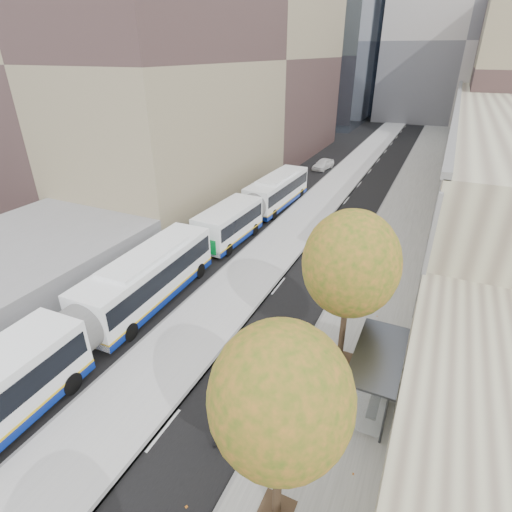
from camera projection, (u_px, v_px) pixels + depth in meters
The scene contains 11 objects.
bus_platform at pixel (322, 200), 39.94m from camera, with size 4.25×150.00×0.15m, color silver.
sidewalk at pixel (406, 212), 36.94m from camera, with size 4.75×150.00×0.08m, color gray.
building_midrise at pixel (190, 59), 46.08m from camera, with size 24.00×46.00×25.00m, color gray.
building_far_block at pixel (466, 41), 78.44m from camera, with size 30.00×18.00×30.00m, color #B0A8A2.
bus_shelter at pixel (382, 364), 16.02m from camera, with size 1.90×4.40×2.53m.
tree_b at pixel (281, 400), 10.71m from camera, with size 4.00×4.00×6.97m.
tree_c at pixel (351, 264), 17.04m from camera, with size 4.20×4.20×7.28m.
bus_near at pixel (99, 315), 19.93m from camera, with size 3.18×18.04×3.00m.
bus_far at pixel (259, 203), 34.76m from camera, with size 3.07×17.14×2.84m.
cyclist at pixel (225, 419), 15.22m from camera, with size 0.69×1.83×2.31m.
distant_car at pixel (323, 164), 50.17m from camera, with size 1.56×3.86×1.32m, color silver.
Camera 1 is at (6.28, -2.29, 13.39)m, focal length 28.00 mm.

